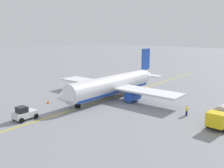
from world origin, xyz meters
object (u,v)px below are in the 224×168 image
pushback_tug (24,113)px  refueling_worker (187,111)px  airplane (113,85)px  safety_cone_nose (48,102)px

pushback_tug → refueling_worker: bearing=135.0°
airplane → refueling_worker: 17.08m
airplane → pushback_tug: (19.74, -1.67, -1.70)m
pushback_tug → safety_cone_nose: pushback_tug is taller
pushback_tug → refueling_worker: 26.31m
pushback_tug → safety_cone_nose: 9.28m
pushback_tug → safety_cone_nose: size_ratio=6.34×
pushback_tug → safety_cone_nose: (-7.84, -4.93, -0.72)m
airplane → safety_cone_nose: 13.82m
pushback_tug → safety_cone_nose: bearing=-147.8°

